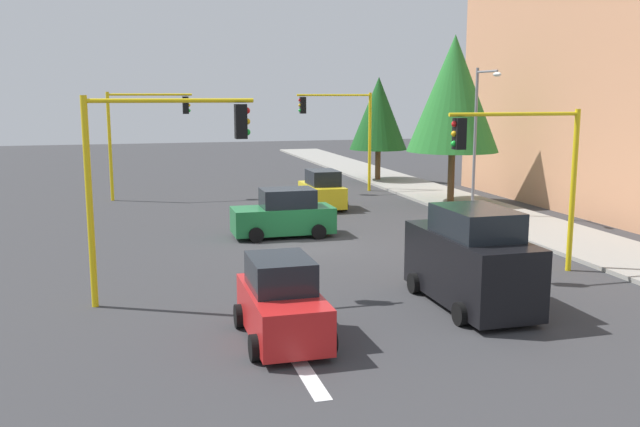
% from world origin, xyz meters
% --- Properties ---
extents(ground_plane, '(120.00, 120.00, 0.00)m').
position_xyz_m(ground_plane, '(0.00, 0.00, 0.00)').
color(ground_plane, '#353538').
extents(sidewalk_kerb, '(80.00, 4.00, 0.15)m').
position_xyz_m(sidewalk_kerb, '(-5.00, 10.50, 0.07)').
color(sidewalk_kerb, gray).
rests_on(sidewalk_kerb, ground).
extents(lane_arrow_near, '(2.40, 1.10, 1.10)m').
position_xyz_m(lane_arrow_near, '(11.51, -3.00, 0.01)').
color(lane_arrow_near, silver).
rests_on(lane_arrow_near, ground).
extents(traffic_signal_far_right, '(0.36, 4.59, 5.93)m').
position_xyz_m(traffic_signal_far_right, '(-14.00, -5.74, 4.18)').
color(traffic_signal_far_right, yellow).
rests_on(traffic_signal_far_right, ground).
extents(traffic_signal_near_right, '(0.36, 4.59, 5.76)m').
position_xyz_m(traffic_signal_near_right, '(6.00, -5.71, 4.07)').
color(traffic_signal_near_right, yellow).
rests_on(traffic_signal_near_right, ground).
extents(traffic_signal_far_left, '(0.36, 4.59, 5.90)m').
position_xyz_m(traffic_signal_far_left, '(-14.00, 5.73, 4.16)').
color(traffic_signal_far_left, yellow).
rests_on(traffic_signal_far_left, ground).
extents(traffic_signal_near_left, '(0.36, 4.59, 5.32)m').
position_xyz_m(traffic_signal_near_left, '(6.00, 5.64, 3.78)').
color(traffic_signal_near_left, yellow).
rests_on(traffic_signal_near_left, ground).
extents(street_lamp_curbside, '(2.15, 0.28, 7.00)m').
position_xyz_m(street_lamp_curbside, '(-3.61, 9.20, 4.35)').
color(street_lamp_curbside, slate).
rests_on(street_lamp_curbside, ground).
extents(tree_roadside_far, '(3.81, 3.81, 6.94)m').
position_xyz_m(tree_roadside_far, '(-18.00, 9.50, 4.54)').
color(tree_roadside_far, brown).
rests_on(tree_roadside_far, ground).
extents(tree_roadside_mid, '(4.82, 4.82, 8.84)m').
position_xyz_m(tree_roadside_mid, '(-8.00, 10.00, 5.82)').
color(tree_roadside_mid, brown).
rests_on(tree_roadside_mid, ground).
extents(delivery_van_black, '(4.80, 2.22, 2.77)m').
position_xyz_m(delivery_van_black, '(8.63, 2.51, 1.28)').
color(delivery_van_black, black).
rests_on(delivery_van_black, ground).
extents(car_green, '(2.09, 4.13, 1.98)m').
position_xyz_m(car_green, '(-2.00, -0.42, 0.90)').
color(car_green, '#1E7238').
rests_on(car_green, ground).
extents(car_yellow, '(3.74, 1.94, 1.98)m').
position_xyz_m(car_yellow, '(-8.51, 3.01, 0.89)').
color(car_yellow, yellow).
rests_on(car_yellow, ground).
extents(car_red, '(3.65, 1.93, 1.98)m').
position_xyz_m(car_red, '(9.87, -3.06, 0.89)').
color(car_red, red).
rests_on(car_red, ground).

